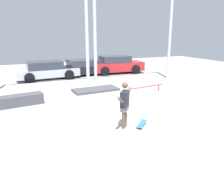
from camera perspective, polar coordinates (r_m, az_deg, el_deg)
ground_plane at (r=9.13m, az=6.16°, el=-6.37°), size 36.00×36.00×0.00m
skateboarder at (r=7.57m, az=3.31°, el=-3.56°), size 1.08×1.15×1.64m
skateboard at (r=8.07m, az=7.83°, el=-8.83°), size 0.74×0.73×0.08m
grind_box at (r=10.89m, az=-24.87°, el=-2.85°), size 2.85×0.99×0.49m
manual_pad at (r=12.70m, az=-4.29°, el=-0.04°), size 2.65×1.28×0.13m
grind_rail at (r=12.18m, az=8.24°, el=0.41°), size 2.75×0.44×0.38m
canopy_support_left at (r=13.00m, az=-19.08°, el=16.08°), size 5.84×0.20×6.18m
canopy_support_right at (r=14.90m, az=6.19°, el=16.45°), size 5.84×0.20×6.18m
parked_car_silver at (r=16.64m, az=-16.69°, el=4.84°), size 4.45×2.11×1.28m
parked_car_black at (r=17.60m, az=-7.23°, el=5.74°), size 4.25×2.18×1.23m
parked_car_red at (r=18.27m, az=1.18°, el=6.49°), size 4.41×2.05×1.44m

